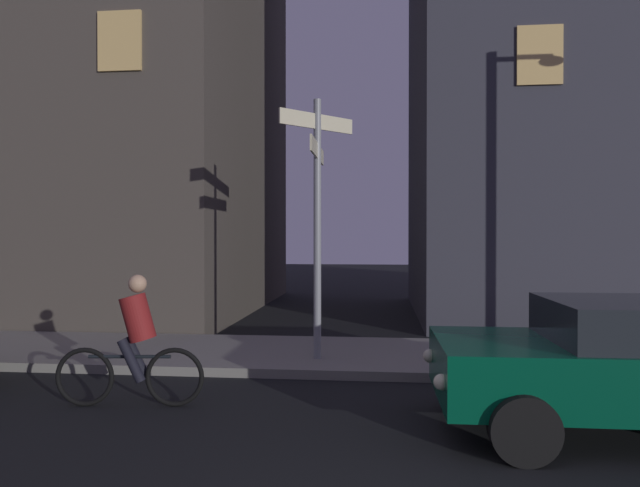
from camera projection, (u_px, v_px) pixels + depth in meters
name	position (u px, v px, depth m)	size (l,w,h in m)	color
sidewalk_kerb	(382.00, 356.00, 9.56)	(40.00, 2.81, 0.14)	gray
signpost	(317.00, 204.00, 9.05)	(1.05, 1.73, 4.11)	gray
car_far_oncoming	(638.00, 362.00, 5.94)	(4.15, 2.05, 1.41)	#05472D
cyclist	(134.00, 345.00, 6.96)	(1.82, 0.36, 1.61)	black
building_left_block	(84.00, 86.00, 16.74)	(10.34, 9.97, 12.99)	#4C443D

